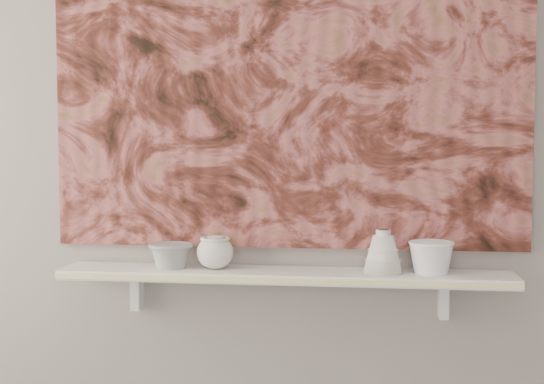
% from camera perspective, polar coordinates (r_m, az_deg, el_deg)
% --- Properties ---
extents(wall_back, '(3.60, 0.00, 3.60)m').
position_cam_1_polar(wall_back, '(2.41, 1.18, 4.37)').
color(wall_back, gray).
rests_on(wall_back, floor).
extents(shelf, '(1.40, 0.18, 0.03)m').
position_cam_1_polar(shelf, '(2.35, 0.92, -6.28)').
color(shelf, silver).
rests_on(shelf, wall_back).
extents(shelf_stripe, '(1.40, 0.01, 0.02)m').
position_cam_1_polar(shelf_stripe, '(2.26, 0.66, -6.71)').
color(shelf_stripe, '#F5E5A3').
rests_on(shelf_stripe, shelf).
extents(bracket_left, '(0.03, 0.06, 0.12)m').
position_cam_1_polar(bracket_left, '(2.53, -10.12, -7.34)').
color(bracket_left, silver).
rests_on(bracket_left, wall_back).
extents(bracket_right, '(0.03, 0.06, 0.12)m').
position_cam_1_polar(bracket_right, '(2.43, 12.78, -7.86)').
color(bracket_right, silver).
rests_on(bracket_right, wall_back).
extents(painting, '(1.50, 0.02, 1.10)m').
position_cam_1_polar(painting, '(2.40, 1.15, 8.91)').
color(painting, '#5D281F').
rests_on(painting, wall_back).
extents(house_motif, '(0.09, 0.00, 0.08)m').
position_cam_1_polar(house_motif, '(2.38, 11.96, 1.44)').
color(house_motif, black).
rests_on(house_motif, painting).
extents(bowl_grey, '(0.18, 0.18, 0.08)m').
position_cam_1_polar(bowl_grey, '(2.41, -7.63, -4.75)').
color(bowl_grey, '#9A9A97').
rests_on(bowl_grey, shelf).
extents(cup_cream, '(0.12, 0.12, 0.10)m').
position_cam_1_polar(cup_cream, '(2.37, -4.31, -4.55)').
color(cup_cream, beige).
rests_on(cup_cream, shelf).
extents(bell_vessel, '(0.15, 0.15, 0.13)m').
position_cam_1_polar(bell_vessel, '(2.32, 8.36, -4.42)').
color(bell_vessel, silver).
rests_on(bell_vessel, shelf).
extents(bowl_white, '(0.17, 0.17, 0.10)m').
position_cam_1_polar(bowl_white, '(2.33, 11.89, -4.83)').
color(bowl_white, silver).
rests_on(bowl_white, shelf).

